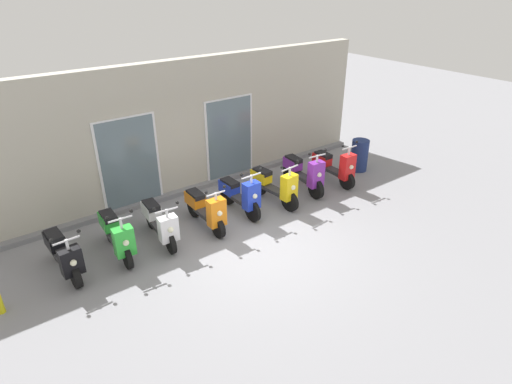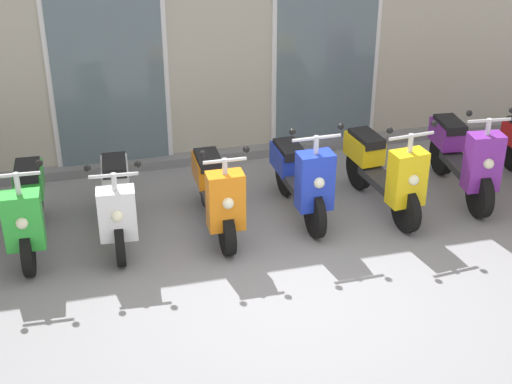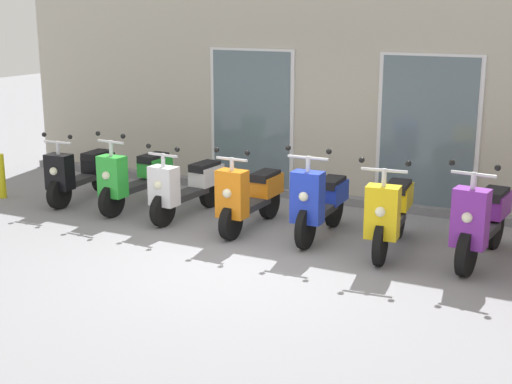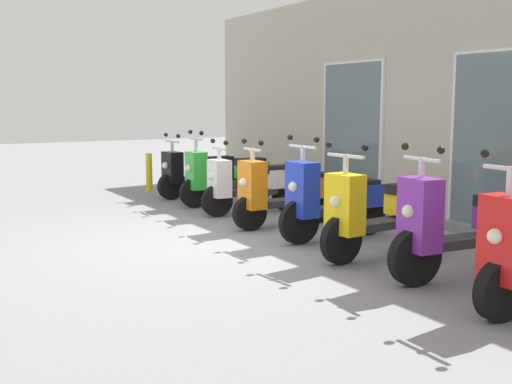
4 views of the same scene
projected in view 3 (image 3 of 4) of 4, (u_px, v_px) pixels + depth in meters
The scene contains 10 objects.
ground_plane at pixel (239, 261), 8.53m from camera, with size 40.00×40.00×0.00m, color gray.
storefront_facade at pixel (339, 94), 10.91m from camera, with size 11.67×0.50×3.39m.
scooter_black at pixel (81, 172), 11.14m from camera, with size 0.54×1.56×1.13m.
scooter_green at pixel (135, 177), 10.66m from camera, with size 0.52×1.60×1.22m.
scooter_white at pixel (187, 185), 10.24m from camera, with size 0.55×1.62×1.13m.
scooter_orange at pixel (250, 196), 9.67m from camera, with size 0.51×1.57×1.19m.
scooter_blue at pixel (320, 201), 9.28m from camera, with size 0.60×1.58×1.28m.
scooter_yellow at pixel (390, 212), 8.76m from camera, with size 0.60×1.64×1.26m.
scooter_purple at pixel (482, 221), 8.39m from camera, with size 0.56×1.69×1.30m.
curb_bollard at pixel (1, 176), 11.29m from camera, with size 0.12×0.12×0.70m, color yellow.
Camera 3 is at (3.84, -7.09, 2.92)m, focal length 50.49 mm.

